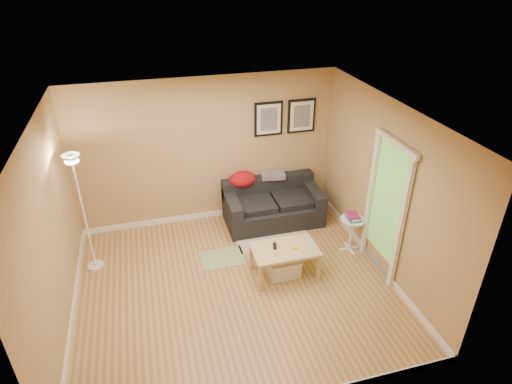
{
  "coord_description": "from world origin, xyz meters",
  "views": [
    {
      "loc": [
        -0.98,
        -4.75,
        4.29
      ],
      "look_at": [
        0.55,
        0.85,
        1.05
      ],
      "focal_mm": 30.16,
      "sensor_mm": 36.0,
      "label": 1
    }
  ],
  "objects_px": {
    "coffee_table": "(284,261)",
    "side_table": "(351,234)",
    "book_stack": "(353,217)",
    "sofa": "(273,203)",
    "floor_lamp": "(85,217)",
    "storage_bin": "(284,267)"
  },
  "relations": [
    {
      "from": "sofa",
      "to": "coffee_table",
      "type": "bearing_deg",
      "value": -100.78
    },
    {
      "from": "floor_lamp",
      "to": "coffee_table",
      "type": "bearing_deg",
      "value": -18.96
    },
    {
      "from": "coffee_table",
      "to": "floor_lamp",
      "type": "distance_m",
      "value": 3.01
    },
    {
      "from": "sofa",
      "to": "storage_bin",
      "type": "bearing_deg",
      "value": -101.15
    },
    {
      "from": "side_table",
      "to": "sofa",
      "type": "bearing_deg",
      "value": 130.2
    },
    {
      "from": "side_table",
      "to": "book_stack",
      "type": "height_order",
      "value": "book_stack"
    },
    {
      "from": "floor_lamp",
      "to": "side_table",
      "type": "bearing_deg",
      "value": -9.02
    },
    {
      "from": "floor_lamp",
      "to": "storage_bin",
      "type": "bearing_deg",
      "value": -19.23
    },
    {
      "from": "book_stack",
      "to": "storage_bin",
      "type": "bearing_deg",
      "value": -179.96
    },
    {
      "from": "coffee_table",
      "to": "floor_lamp",
      "type": "xyz_separation_m",
      "value": [
        -2.78,
        0.95,
        0.66
      ]
    },
    {
      "from": "storage_bin",
      "to": "book_stack",
      "type": "relative_size",
      "value": 1.82
    },
    {
      "from": "storage_bin",
      "to": "floor_lamp",
      "type": "height_order",
      "value": "floor_lamp"
    },
    {
      "from": "side_table",
      "to": "book_stack",
      "type": "relative_size",
      "value": 2.29
    },
    {
      "from": "storage_bin",
      "to": "floor_lamp",
      "type": "bearing_deg",
      "value": 160.77
    },
    {
      "from": "coffee_table",
      "to": "side_table",
      "type": "height_order",
      "value": "side_table"
    },
    {
      "from": "side_table",
      "to": "coffee_table",
      "type": "bearing_deg",
      "value": -165.67
    },
    {
      "from": "sofa",
      "to": "coffee_table",
      "type": "xyz_separation_m",
      "value": [
        -0.28,
        -1.46,
        -0.13
      ]
    },
    {
      "from": "sofa",
      "to": "floor_lamp",
      "type": "distance_m",
      "value": 3.14
    },
    {
      "from": "coffee_table",
      "to": "floor_lamp",
      "type": "height_order",
      "value": "floor_lamp"
    },
    {
      "from": "side_table",
      "to": "floor_lamp",
      "type": "distance_m",
      "value": 4.12
    },
    {
      "from": "storage_bin",
      "to": "coffee_table",
      "type": "bearing_deg",
      "value": 41.15
    },
    {
      "from": "coffee_table",
      "to": "side_table",
      "type": "relative_size",
      "value": 1.63
    }
  ]
}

